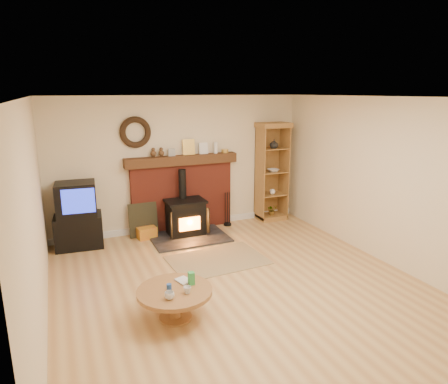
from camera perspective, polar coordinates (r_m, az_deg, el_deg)
name	(u,v)px	position (r m, az deg, el deg)	size (l,w,h in m)	color
ground	(240,286)	(5.78, 2.35, -13.33)	(5.50, 5.50, 0.00)	#B4824B
room_shell	(237,166)	(5.29, 1.92, 3.79)	(5.02, 5.52, 2.61)	beige
chimney_breast	(182,190)	(7.85, -5.96, 0.34)	(2.20, 0.22, 1.78)	maroon
wood_stove	(186,219)	(7.59, -5.43, -3.81)	(1.40, 1.00, 1.25)	black
area_rug	(217,260)	(6.58, -0.94, -9.69)	(1.52, 1.04, 0.01)	brown
tv_unit	(78,216)	(7.40, -20.17, -3.30)	(0.84, 0.62, 1.16)	black
curio_cabinet	(271,172)	(8.45, 6.77, 2.88)	(0.66, 0.48, 2.05)	olive
firelog_box	(147,233)	(7.61, -10.96, -5.76)	(0.34, 0.21, 0.21)	yellow
leaning_painting	(143,220)	(7.68, -11.46, -3.91)	(0.54, 0.03, 0.64)	black
fire_tools	(227,219)	(8.18, 0.50, -3.88)	(0.16, 0.16, 0.70)	black
coffee_table	(175,295)	(4.94, -7.00, -14.40)	(0.90, 0.90, 0.55)	brown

